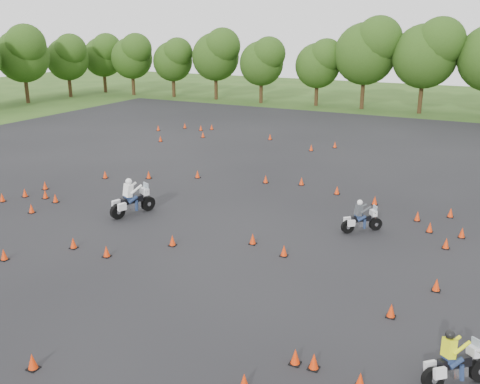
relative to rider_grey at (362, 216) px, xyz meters
name	(u,v)px	position (x,y,z in m)	size (l,w,h in m)	color
ground	(198,244)	(-5.89, -4.54, -0.77)	(140.00, 140.00, 0.00)	#2D5119
asphalt_pad	(257,203)	(-5.89, 1.46, -0.76)	(62.00, 62.00, 0.00)	black
treeline	(425,72)	(-2.27, 30.95, 3.90)	(87.08, 32.26, 10.49)	#264413
traffic_cones	(239,201)	(-6.62, 0.77, -0.54)	(33.33, 32.97, 0.45)	red
rider_grey	(362,216)	(0.00, 0.00, 0.00)	(1.98, 0.61, 1.53)	#3B3E42
rider_yellow	(460,361)	(4.99, -9.62, 0.00)	(1.98, 0.61, 1.53)	yellow
rider_white	(132,196)	(-10.64, -2.84, 0.20)	(2.49, 0.76, 1.92)	white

